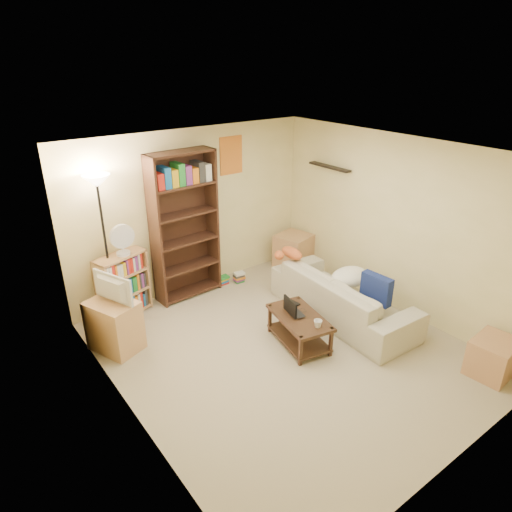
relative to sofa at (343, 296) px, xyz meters
name	(u,v)px	position (x,y,z in m)	size (l,w,h in m)	color
room	(290,231)	(-1.17, -0.15, 1.30)	(4.50, 4.54, 2.52)	tan
sofa	(343,296)	(0.00, 0.00, 0.00)	(0.98, 2.28, 0.66)	beige
navy_pillow	(376,289)	(0.09, -0.49, 0.30)	(0.43, 0.13, 0.39)	navy
cream_blanket	(350,277)	(0.16, 0.05, 0.23)	(0.60, 0.43, 0.26)	white
tabby_cat	(290,253)	(-0.25, 0.87, 0.42)	(0.52, 0.20, 0.18)	#D35F2C
coffee_table	(299,326)	(-0.93, -0.13, -0.07)	(0.68, 1.00, 0.41)	#3F2318
laptop	(299,312)	(-0.89, -0.06, 0.09)	(0.25, 0.33, 0.02)	black
laptop_screen	(290,307)	(-1.02, -0.03, 0.20)	(0.01, 0.31, 0.20)	white
mug	(318,324)	(-0.93, -0.45, 0.13)	(0.10, 0.10, 0.10)	silver
tv_remote	(295,303)	(-0.77, 0.15, 0.09)	(0.05, 0.16, 0.02)	black
tv_stand	(114,326)	(-2.87, 1.19, 0.00)	(0.44, 0.62, 0.66)	tan
television	(109,290)	(-2.87, 1.19, 0.52)	(0.31, 0.62, 0.36)	black
tall_bookshelf	(185,223)	(-1.42, 1.89, 0.85)	(1.02, 0.38, 2.23)	#3F2518
short_bookshelf	(123,285)	(-2.45, 1.89, 0.14)	(0.79, 0.50, 0.94)	tan
desk_fan	(122,239)	(-2.40, 1.85, 0.85)	(0.33, 0.19, 0.45)	silver
floor_lamp	(100,207)	(-2.61, 1.89, 1.33)	(0.35, 0.35, 2.08)	black
side_table	(293,252)	(0.51, 1.64, -0.02)	(0.53, 0.53, 0.61)	tan
end_cabinet	(493,357)	(0.48, -1.94, -0.10)	(0.53, 0.45, 0.45)	tan
book_stacks	(232,279)	(-0.69, 1.79, -0.25)	(0.42, 0.23, 0.18)	red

